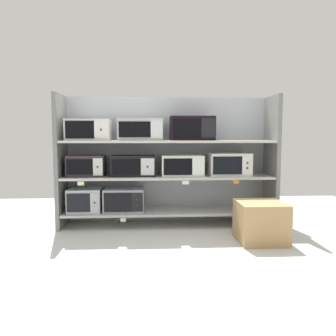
# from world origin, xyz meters

# --- Properties ---
(ground) EXTENTS (6.68, 6.00, 0.02)m
(ground) POSITION_xyz_m (0.00, -1.00, -0.01)
(ground) COLOR silver
(back_panel) EXTENTS (2.88, 0.04, 1.69)m
(back_panel) POSITION_xyz_m (0.00, 0.28, 0.85)
(back_panel) COLOR #9EA3A8
(back_panel) RESTS_ON ground
(upright_left) EXTENTS (0.05, 0.52, 1.69)m
(upright_left) POSITION_xyz_m (-1.37, 0.00, 0.85)
(upright_left) COLOR slate
(upright_left) RESTS_ON ground
(upright_right) EXTENTS (0.05, 0.52, 1.69)m
(upright_right) POSITION_xyz_m (1.37, 0.00, 0.85)
(upright_right) COLOR slate
(upright_right) RESTS_ON ground
(shelf_0) EXTENTS (2.68, 0.52, 0.03)m
(shelf_0) POSITION_xyz_m (0.00, 0.00, 0.18)
(shelf_0) COLOR beige
(shelf_0) RESTS_ON ground
(microwave_0) EXTENTS (0.42, 0.41, 0.30)m
(microwave_0) POSITION_xyz_m (-1.07, -0.00, 0.34)
(microwave_0) COLOR #B3BABF
(microwave_0) RESTS_ON shelf_0
(microwave_1) EXTENTS (0.51, 0.40, 0.30)m
(microwave_1) POSITION_xyz_m (-0.57, -0.00, 0.34)
(microwave_1) COLOR #999EAC
(microwave_1) RESTS_ON shelf_0
(price_tag_0) EXTENTS (0.07, 0.00, 0.04)m
(price_tag_0) POSITION_xyz_m (-0.57, -0.26, 0.14)
(price_tag_0) COLOR white
(shelf_1) EXTENTS (2.68, 0.52, 0.03)m
(shelf_1) POSITION_xyz_m (0.00, 0.00, 0.64)
(shelf_1) COLOR beige
(microwave_2) EXTENTS (0.47, 0.35, 0.27)m
(microwave_2) POSITION_xyz_m (-1.05, -0.00, 0.79)
(microwave_2) COLOR #332832
(microwave_2) RESTS_ON shelf_1
(microwave_3) EXTENTS (0.56, 0.35, 0.27)m
(microwave_3) POSITION_xyz_m (-0.45, -0.00, 0.79)
(microwave_3) COLOR black
(microwave_3) RESTS_ON shelf_1
(microwave_4) EXTENTS (0.54, 0.41, 0.27)m
(microwave_4) POSITION_xyz_m (0.18, -0.00, 0.79)
(microwave_4) COLOR silver
(microwave_4) RESTS_ON shelf_1
(microwave_5) EXTENTS (0.53, 0.40, 0.29)m
(microwave_5) POSITION_xyz_m (0.80, -0.00, 0.80)
(microwave_5) COLOR silver
(microwave_5) RESTS_ON shelf_1
(price_tag_1) EXTENTS (0.08, 0.00, 0.05)m
(price_tag_1) POSITION_xyz_m (-1.07, -0.26, 0.59)
(price_tag_1) COLOR beige
(price_tag_2) EXTENTS (0.08, 0.00, 0.04)m
(price_tag_2) POSITION_xyz_m (0.20, -0.26, 0.60)
(price_tag_2) COLOR white
(price_tag_3) EXTENTS (0.07, 0.00, 0.04)m
(price_tag_3) POSITION_xyz_m (0.84, -0.26, 0.60)
(price_tag_3) COLOR orange
(shelf_2) EXTENTS (2.68, 0.52, 0.03)m
(shelf_2) POSITION_xyz_m (0.00, 0.00, 1.10)
(shelf_2) COLOR beige
(microwave_6) EXTENTS (0.55, 0.39, 0.27)m
(microwave_6) POSITION_xyz_m (-1.01, -0.00, 1.25)
(microwave_6) COLOR silver
(microwave_6) RESTS_ON shelf_2
(microwave_7) EXTENTS (0.56, 0.42, 0.27)m
(microwave_7) POSITION_xyz_m (-0.35, -0.00, 1.25)
(microwave_7) COLOR #B4B5B5
(microwave_7) RESTS_ON shelf_2
(microwave_8) EXTENTS (0.56, 0.37, 0.31)m
(microwave_8) POSITION_xyz_m (0.31, -0.00, 1.27)
(microwave_8) COLOR black
(microwave_8) RESTS_ON shelf_2
(shipping_carton) EXTENTS (0.51, 0.51, 0.44)m
(shipping_carton) POSITION_xyz_m (0.99, -0.77, 0.22)
(shipping_carton) COLOR tan
(shipping_carton) RESTS_ON ground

